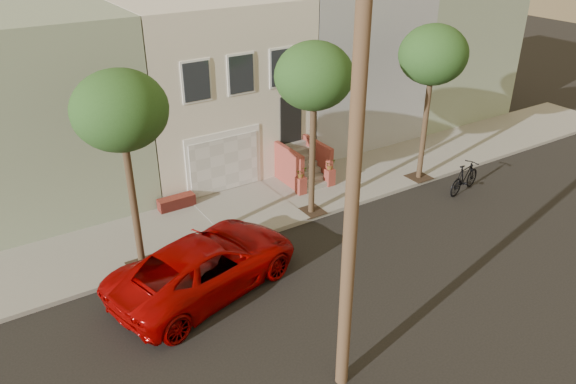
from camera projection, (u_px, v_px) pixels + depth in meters
ground at (355, 275)px, 17.33m from camera, size 90.00×90.00×0.00m
sidewalk at (268, 204)px, 21.30m from camera, size 40.00×3.70×0.15m
house_row at (199, 78)px, 24.04m from camera, size 33.10×11.70×7.00m
tree_left at (120, 112)px, 15.21m from camera, size 2.70×2.57×6.30m
tree_mid at (314, 77)px, 18.32m from camera, size 2.70×2.57×6.30m
tree_right at (433, 56)px, 20.94m from camera, size 2.70×2.57×6.30m
pickup_truck at (206, 265)px, 16.41m from camera, size 6.51×4.23×1.67m
motorcycle at (465, 178)px, 22.15m from camera, size 2.16×1.04×1.25m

